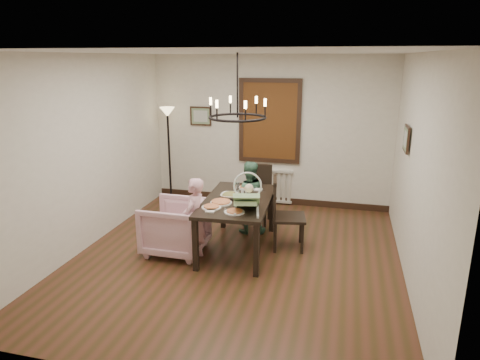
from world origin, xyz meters
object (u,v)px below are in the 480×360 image
at_px(dining_table, 238,205).
at_px(drinking_glass, 237,196).
at_px(armchair, 175,227).
at_px(floor_lamp, 169,156).
at_px(chair_far, 257,195).
at_px(baby_bouncer, 247,198).
at_px(seated_man, 249,203).
at_px(elderly_woman, 195,227).
at_px(chair_right, 289,213).

xyz_separation_m(dining_table, drinking_glass, (0.01, -0.07, 0.16)).
bearing_deg(armchair, floor_lamp, -154.58).
height_order(dining_table, armchair, dining_table).
bearing_deg(floor_lamp, chair_far, -21.21).
xyz_separation_m(dining_table, floor_lamp, (-1.84, 1.85, 0.21)).
relative_size(baby_bouncer, floor_lamp, 0.31).
distance_m(seated_man, floor_lamp, 2.23).
distance_m(elderly_woman, seated_man, 1.25).
relative_size(elderly_woman, drinking_glass, 6.66).
height_order(elderly_woman, floor_lamp, floor_lamp).
bearing_deg(chair_far, seated_man, -95.51).
relative_size(seated_man, floor_lamp, 0.54).
bearing_deg(drinking_glass, chair_right, 23.12).
bearing_deg(dining_table, baby_bouncer, -64.39).
distance_m(chair_right, drinking_glass, 0.83).
bearing_deg(elderly_woman, drinking_glass, 133.50).
bearing_deg(drinking_glass, chair_far, 88.25).
bearing_deg(baby_bouncer, dining_table, 105.54).
relative_size(dining_table, seated_man, 1.74).
distance_m(chair_right, elderly_woman, 1.40).
bearing_deg(floor_lamp, armchair, -65.41).
distance_m(chair_right, armchair, 1.67).
bearing_deg(elderly_woman, dining_table, 138.87).
height_order(baby_bouncer, floor_lamp, floor_lamp).
bearing_deg(drinking_glass, floor_lamp, 134.01).
relative_size(chair_far, seated_man, 1.02).
xyz_separation_m(chair_right, floor_lamp, (-2.56, 1.62, 0.36)).
xyz_separation_m(elderly_woman, baby_bouncer, (0.73, 0.04, 0.46)).
relative_size(seated_man, baby_bouncer, 1.77).
bearing_deg(armchair, drinking_glass, 106.24).
bearing_deg(elderly_woman, chair_far, 165.87).
distance_m(chair_far, floor_lamp, 2.07).
xyz_separation_m(chair_right, baby_bouncer, (-0.48, -0.67, 0.42)).
height_order(dining_table, chair_right, chair_right).
bearing_deg(chair_right, drinking_glass, 103.28).
distance_m(armchair, elderly_woman, 0.41).
height_order(drinking_glass, floor_lamp, floor_lamp).
distance_m(chair_right, floor_lamp, 3.05).
height_order(chair_far, drinking_glass, chair_far).
bearing_deg(floor_lamp, baby_bouncer, -47.74).
bearing_deg(baby_bouncer, chair_right, 41.37).
xyz_separation_m(armchair, elderly_woman, (0.36, -0.17, 0.11)).
bearing_deg(dining_table, armchair, -162.70).
bearing_deg(floor_lamp, dining_table, -45.11).
relative_size(chair_right, armchair, 1.28).
distance_m(armchair, baby_bouncer, 1.24).
distance_m(dining_table, floor_lamp, 2.62).
xyz_separation_m(chair_right, drinking_glass, (-0.70, -0.30, 0.31)).
bearing_deg(baby_bouncer, elderly_woman, 170.48).
bearing_deg(drinking_glass, dining_table, 100.73).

